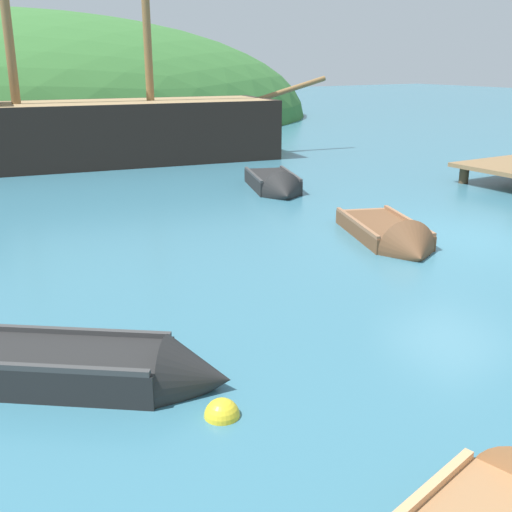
# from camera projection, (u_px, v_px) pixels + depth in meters

# --- Properties ---
(ground_plane) EXTENTS (120.00, 120.00, 0.00)m
(ground_plane) POSITION_uv_depth(u_px,v_px,m) (458.00, 238.00, 12.87)
(ground_plane) COLOR teal
(shore_hill) EXTENTS (37.38, 25.57, 12.50)m
(shore_hill) POSITION_uv_depth(u_px,v_px,m) (12.00, 123.00, 35.69)
(shore_hill) COLOR #387033
(shore_hill) RESTS_ON ground
(sailing_ship) EXTENTS (16.50, 5.73, 12.15)m
(sailing_ship) POSITION_uv_depth(u_px,v_px,m) (79.00, 140.00, 21.60)
(sailing_ship) COLOR black
(sailing_ship) RESTS_ON ground
(rowboat_far) EXTENTS (3.66, 3.13, 0.96)m
(rowboat_far) POSITION_uv_depth(u_px,v_px,m) (78.00, 372.00, 7.06)
(rowboat_far) COLOR black
(rowboat_far) RESTS_ON ground
(rowboat_center) EXTENTS (2.21, 3.34, 1.16)m
(rowboat_center) POSITION_uv_depth(u_px,v_px,m) (393.00, 239.00, 12.42)
(rowboat_center) COLOR brown
(rowboat_center) RESTS_ON ground
(rowboat_outer_left) EXTENTS (2.09, 3.19, 1.11)m
(rowboat_outer_left) POSITION_uv_depth(u_px,v_px,m) (276.00, 187.00, 17.29)
(rowboat_outer_left) COLOR black
(rowboat_outer_left) RESTS_ON ground
(buoy_yellow) EXTENTS (0.38, 0.38, 0.38)m
(buoy_yellow) POSITION_uv_depth(u_px,v_px,m) (222.00, 416.00, 6.45)
(buoy_yellow) COLOR yellow
(buoy_yellow) RESTS_ON ground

